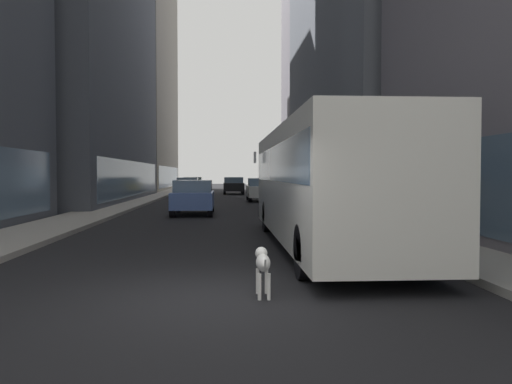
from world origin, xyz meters
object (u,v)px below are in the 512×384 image
Objects in this scene: transit_bus at (323,179)px; car_white_van at (260,190)px; car_grey_wagon at (188,187)px; car_blue_hatchback at (193,197)px; dalmatian_dog at (263,263)px; pedestrian_in_coat at (407,206)px; car_yellow_taxi at (193,185)px; car_black_suv at (234,185)px.

car_white_van is (0.00, 22.70, -0.96)m from transit_bus.
car_blue_hatchback is at bearing -85.35° from car_grey_wagon.
transit_bus is 5.83m from dalmatian_dog.
pedestrian_in_coat is (2.58, -21.80, 0.19)m from car_white_van.
pedestrian_in_coat reaches higher than car_grey_wagon.
car_white_van is 2.38× the size of pedestrian_in_coat.
car_yellow_taxi and car_white_van have the same top height.
car_yellow_taxi is 4.36× the size of dalmatian_dog.
pedestrian_in_coat is at bearing -83.20° from car_black_suv.
car_black_suv is 41.29m from dalmatian_dog.
transit_bus is at bearing -90.00° from car_white_van.
car_white_van is at bearing 90.00° from transit_bus.
car_black_suv reaches higher than dalmatian_dog.
car_white_van is at bearing -70.13° from car_yellow_taxi.
car_black_suv is at bearing 89.47° from dalmatian_dog.
car_grey_wagon is 36.09m from dalmatian_dog.
car_yellow_taxi is at bearing 102.38° from pedestrian_in_coat.
pedestrian_in_coat is (4.56, 6.23, 0.50)m from dalmatian_dog.
car_white_van is 12.43m from car_blue_hatchback.
pedestrian_in_coat reaches higher than car_white_van.
car_black_suv is at bearing 92.55° from transit_bus.
car_blue_hatchback is at bearing -108.78° from car_white_van.
car_grey_wagon is at bearing 94.65° from car_blue_hatchback.
car_black_suv is 1.02× the size of car_white_van.
car_grey_wagon is 30.79m from pedestrian_in_coat.
car_white_van is 28.10m from dalmatian_dog.
car_yellow_taxi is 16.47m from car_white_van.
transit_bus reaches higher than car_grey_wagon.
car_black_suv is at bearing -29.16° from car_yellow_taxi.
car_black_suv is 25.14m from car_blue_hatchback.
transit_bus is 2.86× the size of car_blue_hatchback.
car_yellow_taxi is (-4.00, 2.23, -0.00)m from car_black_suv.
transit_bus is 11.98× the size of dalmatian_dog.
car_blue_hatchback is at bearing -86.64° from car_yellow_taxi.
car_yellow_taxi is at bearing 150.84° from car_black_suv.
pedestrian_in_coat is at bearing -74.59° from car_grey_wagon.
car_blue_hatchback is at bearing -95.48° from car_black_suv.
transit_bus is 2.84× the size of car_grey_wagon.
car_white_van is at bearing 96.76° from pedestrian_in_coat.
car_grey_wagon is 2.40× the size of pedestrian_in_coat.
dalmatian_dog is (-1.98, -5.33, -1.26)m from transit_bus.
transit_bus reaches higher than car_blue_hatchback.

